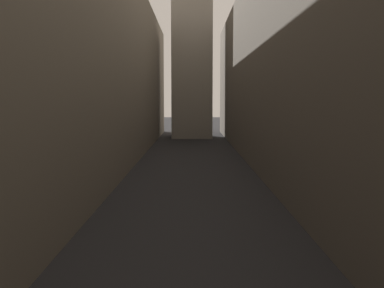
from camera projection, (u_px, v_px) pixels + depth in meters
ground_plane at (192, 180)px, 36.98m from camera, size 264.00×264.00×0.00m
building_block_left at (48, 61)px, 38.09m from camera, size 12.46×108.00×18.85m
building_block_right at (344, 61)px, 38.07m from camera, size 13.68×108.00×18.89m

